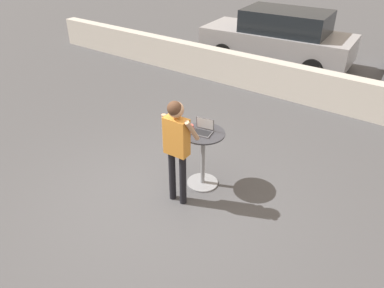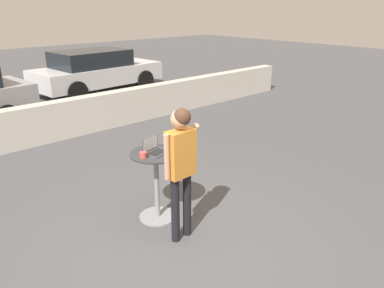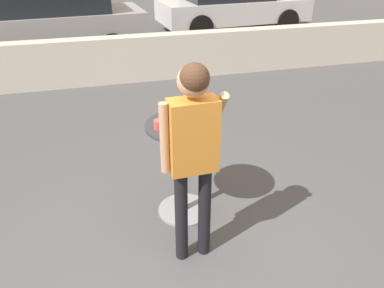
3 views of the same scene
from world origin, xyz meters
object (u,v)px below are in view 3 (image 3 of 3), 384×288
coffee_mug (159,124)px  parked_car_further_down (231,5)px  cafe_table (183,161)px  parked_car_near_street (47,21)px  laptop (182,119)px  standing_person (193,143)px

coffee_mug → parked_car_further_down: parked_car_further_down is taller
cafe_table → parked_car_further_down: 8.76m
parked_car_near_street → cafe_table: bearing=-75.8°
cafe_table → laptop: laptop is taller
coffee_mug → laptop: bearing=10.1°
laptop → standing_person: (-0.06, -0.62, 0.08)m
cafe_table → parked_car_near_street: parked_car_near_street is taller
cafe_table → parked_car_further_down: bearing=66.6°
standing_person → parked_car_near_street: (-1.57, 7.11, -0.32)m
standing_person → parked_car_further_down: (3.55, 8.65, -0.39)m
laptop → coffee_mug: laptop is taller
cafe_table → standing_person: standing_person is taller
standing_person → parked_car_further_down: size_ratio=0.40×
laptop → coffee_mug: size_ratio=2.77×
coffee_mug → standing_person: 0.61m
cafe_table → laptop: (-0.01, 0.01, 0.45)m
laptop → parked_car_near_street: bearing=104.1°
coffee_mug → parked_car_near_street: size_ratio=0.03×
cafe_table → standing_person: bearing=-96.4°
standing_person → cafe_table: bearing=83.6°
laptop → standing_person: bearing=-95.5°
coffee_mug → parked_car_further_down: (3.71, 8.07, -0.30)m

